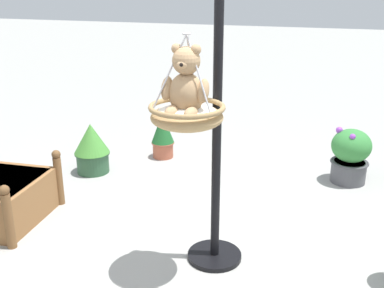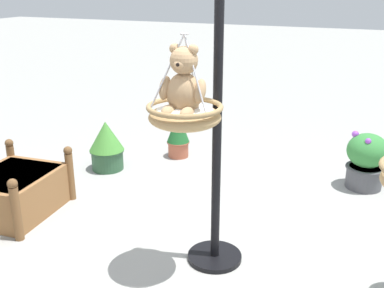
{
  "view_description": "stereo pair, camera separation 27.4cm",
  "coord_description": "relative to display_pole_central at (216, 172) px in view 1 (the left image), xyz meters",
  "views": [
    {
      "loc": [
        -1.02,
        3.22,
        2.16
      ],
      "look_at": [
        -0.01,
        0.12,
        1.0
      ],
      "focal_mm": 43.35,
      "sensor_mm": 36.0,
      "label": 1
    },
    {
      "loc": [
        -1.28,
        3.12,
        2.16
      ],
      "look_at": [
        -0.01,
        0.12,
        1.0
      ],
      "focal_mm": 43.35,
      "sensor_mm": 36.0,
      "label": 2
    }
  ],
  "objects": [
    {
      "name": "ground_plane",
      "position": [
        0.19,
        -0.05,
        -0.76
      ],
      "size": [
        40.0,
        40.0,
        0.0
      ],
      "primitive_type": "plane",
      "color": "#9E9E99"
    },
    {
      "name": "display_pole_central",
      "position": [
        0.0,
        0.0,
        0.0
      ],
      "size": [
        0.44,
        0.44,
        2.45
      ],
      "color": "black",
      "rests_on": "ground"
    },
    {
      "name": "wooden_planter_box",
      "position": [
        2.07,
        -0.01,
        -0.54
      ],
      "size": [
        0.86,
        0.99,
        0.58
      ],
      "color": "olive",
      "rests_on": "ground"
    },
    {
      "name": "potted_plant_small_succulent",
      "position": [
        -1.03,
        -1.94,
        -0.44
      ],
      "size": [
        0.43,
        0.43,
        0.62
      ],
      "color": "#4C4C51",
      "rests_on": "ground"
    },
    {
      "name": "teddy_bear",
      "position": [
        0.15,
        0.27,
        0.72
      ],
      "size": [
        0.34,
        0.3,
        0.49
      ],
      "color": "tan"
    },
    {
      "name": "potted_plant_fern_front",
      "position": [
        1.24,
        -2.01,
        -0.46
      ],
      "size": [
        0.29,
        0.29,
        0.59
      ],
      "color": "#AD563D",
      "rests_on": "ground"
    },
    {
      "name": "hanging_basket_with_teddy",
      "position": [
        0.15,
        0.25,
        0.51
      ],
      "size": [
        0.53,
        0.53,
        0.65
      ],
      "color": "tan"
    },
    {
      "name": "potted_plant_broad_leaf",
      "position": [
        1.85,
        -1.3,
        -0.46
      ],
      "size": [
        0.41,
        0.41,
        0.6
      ],
      "color": "#2D5638",
      "rests_on": "ground"
    }
  ]
}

